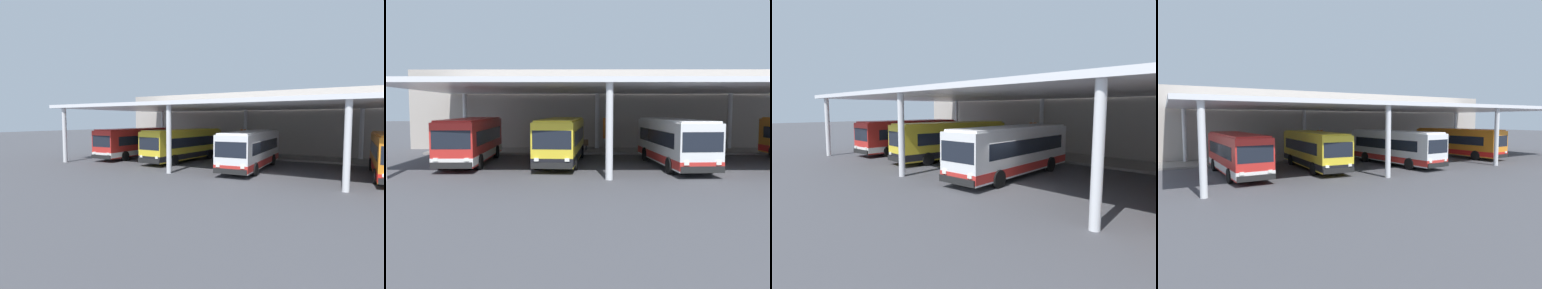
# 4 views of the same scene
# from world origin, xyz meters

# --- Properties ---
(ground_plane) EXTENTS (200.00, 200.00, 0.00)m
(ground_plane) POSITION_xyz_m (0.00, 0.00, 0.00)
(ground_plane) COLOR #47474C
(platform_kerb) EXTENTS (42.00, 4.50, 0.18)m
(platform_kerb) POSITION_xyz_m (0.00, 11.75, 0.09)
(platform_kerb) COLOR gray
(platform_kerb) RESTS_ON ground
(station_building_facade) EXTENTS (48.00, 1.60, 7.54)m
(station_building_facade) POSITION_xyz_m (0.00, 15.00, 3.77)
(station_building_facade) COLOR #ADA399
(station_building_facade) RESTS_ON ground
(canopy_shelter) EXTENTS (40.00, 17.00, 5.55)m
(canopy_shelter) POSITION_xyz_m (0.00, 5.50, 5.31)
(canopy_shelter) COLOR silver
(canopy_shelter) RESTS_ON ground
(bus_nearest_bay) EXTENTS (2.96, 10.60, 3.17)m
(bus_nearest_bay) POSITION_xyz_m (-15.45, 4.32, 1.66)
(bus_nearest_bay) COLOR red
(bus_nearest_bay) RESTS_ON ground
(bus_second_bay) EXTENTS (3.20, 10.67, 3.17)m
(bus_second_bay) POSITION_xyz_m (-9.06, 4.27, 1.66)
(bus_second_bay) COLOR yellow
(bus_second_bay) RESTS_ON ground
(bus_middle_bay) EXTENTS (3.32, 10.69, 3.17)m
(bus_middle_bay) POSITION_xyz_m (-1.48, 2.77, 1.66)
(bus_middle_bay) COLOR white
(bus_middle_bay) RESTS_ON ground
(bus_far_bay) EXTENTS (3.18, 10.67, 3.17)m
(bus_far_bay) POSITION_xyz_m (8.63, 4.18, 1.66)
(bus_far_bay) COLOR orange
(bus_far_bay) RESTS_ON ground
(bench_waiting) EXTENTS (1.80, 0.45, 0.92)m
(bench_waiting) POSITION_xyz_m (-7.92, 11.82, 0.66)
(bench_waiting) COLOR brown
(bench_waiting) RESTS_ON platform_kerb
(banner_sign) EXTENTS (0.70, 0.12, 3.20)m
(banner_sign) POSITION_xyz_m (-5.42, 10.94, 1.98)
(banner_sign) COLOR #B2B2B7
(banner_sign) RESTS_ON platform_kerb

